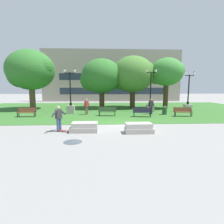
{
  "coord_description": "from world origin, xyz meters",
  "views": [
    {
      "loc": [
        -1.27,
        -13.53,
        2.89
      ],
      "look_at": [
        -0.66,
        -1.4,
        1.2
      ],
      "focal_mm": 28.0,
      "sensor_mm": 36.0,
      "label": 1
    }
  ],
  "objects_px": {
    "concrete_block_left": "(139,128)",
    "lamp_post_left": "(150,103)",
    "park_bench_far_left": "(27,112)",
    "person_bystander_far_lawn": "(151,105)",
    "person_skateboarder": "(59,117)",
    "park_bench_near_right": "(107,111)",
    "person_bystander_near_lawn": "(87,106)",
    "concrete_block_center": "(84,127)",
    "lamp_post_right": "(71,104)",
    "skateboard": "(64,131)",
    "lamp_post_center": "(188,104)",
    "park_bench_near_left": "(142,112)",
    "park_bench_far_right": "(183,111)",
    "trash_bin": "(165,110)"
  },
  "relations": [
    {
      "from": "lamp_post_left",
      "to": "person_bystander_far_lawn",
      "type": "bearing_deg",
      "value": -102.57
    },
    {
      "from": "park_bench_near_right",
      "to": "park_bench_far_left",
      "type": "distance_m",
      "value": 8.02
    },
    {
      "from": "concrete_block_left",
      "to": "lamp_post_left",
      "type": "height_order",
      "value": "lamp_post_left"
    },
    {
      "from": "lamp_post_center",
      "to": "lamp_post_left",
      "type": "bearing_deg",
      "value": 179.04
    },
    {
      "from": "park_bench_far_right",
      "to": "person_bystander_near_lawn",
      "type": "bearing_deg",
      "value": 170.51
    },
    {
      "from": "park_bench_far_left",
      "to": "park_bench_far_right",
      "type": "bearing_deg",
      "value": -1.71
    },
    {
      "from": "lamp_post_right",
      "to": "person_skateboarder",
      "type": "bearing_deg",
      "value": -85.16
    },
    {
      "from": "lamp_post_right",
      "to": "lamp_post_center",
      "type": "distance_m",
      "value": 13.84
    },
    {
      "from": "park_bench_far_right",
      "to": "lamp_post_right",
      "type": "height_order",
      "value": "lamp_post_right"
    },
    {
      "from": "park_bench_far_left",
      "to": "lamp_post_right",
      "type": "height_order",
      "value": "lamp_post_right"
    },
    {
      "from": "person_bystander_near_lawn",
      "to": "person_skateboarder",
      "type": "bearing_deg",
      "value": -99.13
    },
    {
      "from": "park_bench_far_right",
      "to": "trash_bin",
      "type": "xyz_separation_m",
      "value": [
        -1.43,
        1.27,
        -0.04
      ]
    },
    {
      "from": "person_skateboarder",
      "to": "park_bench_near_right",
      "type": "distance_m",
      "value": 7.14
    },
    {
      "from": "park_bench_near_left",
      "to": "lamp_post_left",
      "type": "relative_size",
      "value": 0.36
    },
    {
      "from": "concrete_block_left",
      "to": "skateboard",
      "type": "bearing_deg",
      "value": 174.65
    },
    {
      "from": "lamp_post_right",
      "to": "person_bystander_far_lawn",
      "type": "relative_size",
      "value": 2.91
    },
    {
      "from": "person_skateboarder",
      "to": "person_bystander_far_lawn",
      "type": "distance_m",
      "value": 10.79
    },
    {
      "from": "park_bench_near_right",
      "to": "lamp_post_left",
      "type": "relative_size",
      "value": 0.36
    },
    {
      "from": "trash_bin",
      "to": "person_bystander_near_lawn",
      "type": "height_order",
      "value": "person_bystander_near_lawn"
    },
    {
      "from": "skateboard",
      "to": "lamp_post_center",
      "type": "xyz_separation_m",
      "value": [
        12.75,
        9.1,
        0.92
      ]
    },
    {
      "from": "park_bench_near_left",
      "to": "lamp_post_right",
      "type": "height_order",
      "value": "lamp_post_right"
    },
    {
      "from": "concrete_block_left",
      "to": "person_bystander_far_lawn",
      "type": "distance_m",
      "value": 8.29
    },
    {
      "from": "park_bench_near_right",
      "to": "lamp_post_left",
      "type": "bearing_deg",
      "value": 27.38
    },
    {
      "from": "park_bench_far_right",
      "to": "trash_bin",
      "type": "bearing_deg",
      "value": 138.49
    },
    {
      "from": "park_bench_near_right",
      "to": "lamp_post_center",
      "type": "height_order",
      "value": "lamp_post_center"
    },
    {
      "from": "park_bench_near_left",
      "to": "trash_bin",
      "type": "bearing_deg",
      "value": 26.1
    },
    {
      "from": "lamp_post_left",
      "to": "person_bystander_near_lawn",
      "type": "height_order",
      "value": "lamp_post_left"
    },
    {
      "from": "skateboard",
      "to": "person_bystander_far_lawn",
      "type": "bearing_deg",
      "value": 43.16
    },
    {
      "from": "skateboard",
      "to": "lamp_post_center",
      "type": "distance_m",
      "value": 15.69
    },
    {
      "from": "lamp_post_center",
      "to": "person_bystander_near_lawn",
      "type": "xyz_separation_m",
      "value": [
        -11.97,
        -1.68,
        -0.02
      ]
    },
    {
      "from": "person_skateboarder",
      "to": "lamp_post_center",
      "type": "xyz_separation_m",
      "value": [
        13.13,
        8.91,
        0.03
      ]
    },
    {
      "from": "person_skateboarder",
      "to": "person_bystander_far_lawn",
      "type": "relative_size",
      "value": 1.0
    },
    {
      "from": "park_bench_far_left",
      "to": "lamp_post_center",
      "type": "height_order",
      "value": "lamp_post_center"
    },
    {
      "from": "park_bench_far_left",
      "to": "person_bystander_far_lawn",
      "type": "height_order",
      "value": "person_bystander_far_lawn"
    },
    {
      "from": "lamp_post_right",
      "to": "lamp_post_center",
      "type": "height_order",
      "value": "lamp_post_right"
    },
    {
      "from": "park_bench_near_right",
      "to": "lamp_post_center",
      "type": "distance_m",
      "value": 10.13
    },
    {
      "from": "concrete_block_left",
      "to": "skateboard",
      "type": "distance_m",
      "value": 4.89
    },
    {
      "from": "park_bench_near_left",
      "to": "lamp_post_left",
      "type": "height_order",
      "value": "lamp_post_left"
    },
    {
      "from": "concrete_block_center",
      "to": "lamp_post_left",
      "type": "height_order",
      "value": "lamp_post_left"
    },
    {
      "from": "person_bystander_near_lawn",
      "to": "park_bench_near_right",
      "type": "bearing_deg",
      "value": -23.33
    },
    {
      "from": "park_bench_far_right",
      "to": "lamp_post_left",
      "type": "bearing_deg",
      "value": 125.79
    },
    {
      "from": "concrete_block_center",
      "to": "person_skateboarder",
      "type": "relative_size",
      "value": 1.05
    },
    {
      "from": "person_bystander_near_lawn",
      "to": "person_bystander_far_lawn",
      "type": "bearing_deg",
      "value": -1.21
    },
    {
      "from": "park_bench_near_right",
      "to": "lamp_post_right",
      "type": "height_order",
      "value": "lamp_post_right"
    },
    {
      "from": "skateboard",
      "to": "person_bystander_near_lawn",
      "type": "bearing_deg",
      "value": 84.01
    },
    {
      "from": "concrete_block_left",
      "to": "person_skateboarder",
      "type": "relative_size",
      "value": 1.05
    },
    {
      "from": "person_skateboarder",
      "to": "person_bystander_near_lawn",
      "type": "relative_size",
      "value": 1.0
    },
    {
      "from": "person_bystander_far_lawn",
      "to": "park_bench_far_right",
      "type": "bearing_deg",
      "value": -27.54
    },
    {
      "from": "park_bench_near_left",
      "to": "skateboard",
      "type": "bearing_deg",
      "value": -138.54
    },
    {
      "from": "person_skateboarder",
      "to": "park_bench_far_left",
      "type": "xyz_separation_m",
      "value": [
        -4.66,
        6.05,
        -0.43
      ]
    }
  ]
}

